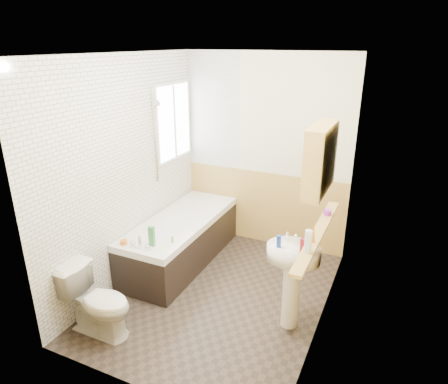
{
  "coord_description": "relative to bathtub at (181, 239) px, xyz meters",
  "views": [
    {
      "loc": [
        1.6,
        -3.33,
        2.61
      ],
      "look_at": [
        0.0,
        0.15,
        1.15
      ],
      "focal_mm": 32.0,
      "sensor_mm": 36.0,
      "label": 1
    }
  ],
  "objects": [
    {
      "name": "floor",
      "position": [
        0.73,
        -0.46,
        -0.3
      ],
      "size": [
        2.8,
        2.8,
        0.0
      ],
      "primitive_type": "plane",
      "color": "#2B231E",
      "rests_on": "ground"
    },
    {
      "name": "ceiling",
      "position": [
        0.73,
        -0.46,
        2.2
      ],
      "size": [
        2.8,
        2.8,
        0.0
      ],
      "primitive_type": "plane",
      "rotation": [
        3.14,
        0.0,
        0.0
      ],
      "color": "white",
      "rests_on": "ground"
    },
    {
      "name": "wall_back",
      "position": [
        0.73,
        0.95,
        0.95
      ],
      "size": [
        2.2,
        0.02,
        2.5
      ],
      "primitive_type": "cube",
      "color": "#EEE7C4",
      "rests_on": "ground"
    },
    {
      "name": "wall_front",
      "position": [
        0.73,
        -1.87,
        0.95
      ],
      "size": [
        2.2,
        0.02,
        2.5
      ],
      "primitive_type": "cube",
      "color": "#EEE7C4",
      "rests_on": "ground"
    },
    {
      "name": "wall_left",
      "position": [
        -0.38,
        -0.46,
        0.95
      ],
      "size": [
        0.02,
        2.8,
        2.5
      ],
      "primitive_type": "cube",
      "color": "#EEE7C4",
      "rests_on": "ground"
    },
    {
      "name": "wall_right",
      "position": [
        1.84,
        -0.46,
        0.95
      ],
      "size": [
        0.02,
        2.8,
        2.5
      ],
      "primitive_type": "cube",
      "color": "#EEE7C4",
      "rests_on": "ground"
    },
    {
      "name": "wainscot_right",
      "position": [
        1.82,
        -0.46,
        0.2
      ],
      "size": [
        0.01,
        2.8,
        1.0
      ],
      "primitive_type": "cube",
      "color": "tan",
      "rests_on": "wall_right"
    },
    {
      "name": "wainscot_front",
      "position": [
        0.73,
        -1.85,
        0.2
      ],
      "size": [
        2.2,
        0.01,
        1.0
      ],
      "primitive_type": "cube",
      "color": "tan",
      "rests_on": "wall_front"
    },
    {
      "name": "wainscot_back",
      "position": [
        0.73,
        0.93,
        0.2
      ],
      "size": [
        2.2,
        0.01,
        1.0
      ],
      "primitive_type": "cube",
      "color": "tan",
      "rests_on": "wall_back"
    },
    {
      "name": "tile_cladding_left",
      "position": [
        -0.36,
        -0.46,
        0.95
      ],
      "size": [
        0.01,
        2.8,
        2.5
      ],
      "primitive_type": "cube",
      "color": "white",
      "rests_on": "wall_left"
    },
    {
      "name": "tile_return_back",
      "position": [
        0.01,
        0.92,
        1.45
      ],
      "size": [
        0.75,
        0.01,
        1.5
      ],
      "primitive_type": "cube",
      "color": "white",
      "rests_on": "wall_back"
    },
    {
      "name": "window",
      "position": [
        -0.33,
        0.49,
        1.35
      ],
      "size": [
        0.03,
        0.79,
        0.99
      ],
      "color": "white",
      "rests_on": "wall_left"
    },
    {
      "name": "bathtub",
      "position": [
        0.0,
        0.0,
        0.0
      ],
      "size": [
        0.7,
        1.83,
        0.72
      ],
      "color": "black",
      "rests_on": "floor"
    },
    {
      "name": "shower_riser",
      "position": [
        -0.31,
        0.04,
        1.37
      ],
      "size": [
        0.1,
        0.07,
        1.12
      ],
      "color": "silver",
      "rests_on": "wall_left"
    },
    {
      "name": "toilet",
      "position": [
        -0.03,
        -1.46,
        0.03
      ],
      "size": [
        0.68,
        0.38,
        0.66
      ],
      "primitive_type": "imported",
      "rotation": [
        0.0,
        0.0,
        1.56
      ],
      "color": "white",
      "rests_on": "floor"
    },
    {
      "name": "sink",
      "position": [
        1.57,
        -0.62,
        0.31
      ],
      "size": [
        0.5,
        0.41,
        0.97
      ],
      "rotation": [
        0.0,
        0.0,
        0.01
      ],
      "color": "white",
      "rests_on": "floor"
    },
    {
      "name": "pine_shelf",
      "position": [
        1.77,
        -0.61,
        0.73
      ],
      "size": [
        0.1,
        1.5,
        0.03
      ],
      "primitive_type": "cube",
      "color": "tan",
      "rests_on": "wall_right"
    },
    {
      "name": "medicine_cabinet",
      "position": [
        1.74,
        -0.66,
        1.42
      ],
      "size": [
        0.16,
        0.62,
        0.56
      ],
      "color": "tan",
      "rests_on": "wall_right"
    },
    {
      "name": "foam_can",
      "position": [
        1.77,
        -1.0,
        0.84
      ],
      "size": [
        0.07,
        0.07,
        0.19
      ],
      "primitive_type": "cylinder",
      "rotation": [
        0.0,
        0.0,
        -0.29
      ],
      "color": "silver",
      "rests_on": "pine_shelf"
    },
    {
      "name": "green_bottle",
      "position": [
        1.77,
        -0.81,
        0.84
      ],
      "size": [
        0.05,
        0.05,
        0.19
      ],
      "primitive_type": "cone",
      "rotation": [
        0.0,
        0.0,
        -0.43
      ],
      "color": "orange",
      "rests_on": "pine_shelf"
    },
    {
      "name": "black_jar",
      "position": [
        1.77,
        -0.2,
        0.77
      ],
      "size": [
        0.08,
        0.08,
        0.05
      ],
      "primitive_type": "cylinder",
      "rotation": [
        0.0,
        0.0,
        -0.11
      ],
      "color": "purple",
      "rests_on": "pine_shelf"
    },
    {
      "name": "soap_bottle",
      "position": [
        1.69,
        -0.66,
        0.6
      ],
      "size": [
        0.12,
        0.21,
        0.09
      ],
      "primitive_type": "imported",
      "rotation": [
        0.0,
        0.0,
        -0.17
      ],
      "color": "maroon",
      "rests_on": "sink"
    },
    {
      "name": "clear_bottle",
      "position": [
        1.44,
        -0.68,
        0.62
      ],
      "size": [
        0.04,
        0.04,
        0.11
      ],
      "primitive_type": "cylinder",
      "rotation": [
        0.0,
        0.0,
        0.09
      ],
      "color": "#19339E",
      "rests_on": "sink"
    },
    {
      "name": "blue_gel",
      "position": [
        0.08,
        -0.71,
        0.39
      ],
      "size": [
        0.06,
        0.04,
        0.22
      ],
      "primitive_type": "cube",
      "rotation": [
        0.0,
        0.0,
        0.09
      ],
      "color": "#388447",
      "rests_on": "bathtub"
    },
    {
      "name": "cream_jar",
      "position": [
        -0.21,
        -0.81,
        0.3
      ],
      "size": [
        0.1,
        0.1,
        0.05
      ],
      "primitive_type": "cylinder",
      "rotation": [
        0.0,
        0.0,
        0.41
      ],
      "color": "orange",
      "rests_on": "bathtub"
    },
    {
      "name": "orange_bottle",
      "position": [
        0.24,
        -0.57,
        0.31
      ],
      "size": [
        0.03,
        0.03,
        0.08
      ],
      "primitive_type": "cylinder",
      "rotation": [
        0.0,
        0.0,
        0.24
      ],
      "color": "#59C647",
      "rests_on": "bathtub"
    }
  ]
}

